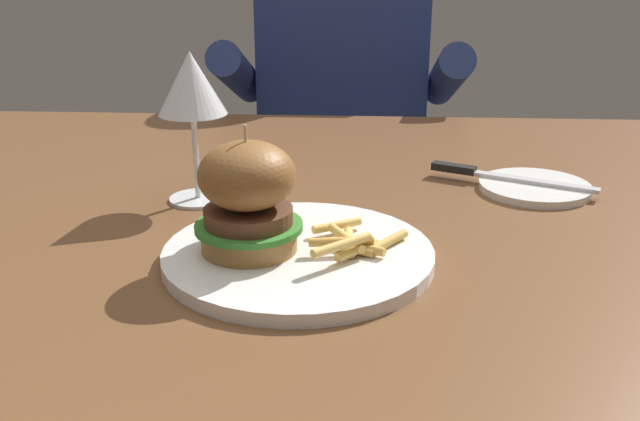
{
  "coord_description": "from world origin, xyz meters",
  "views": [
    {
      "loc": [
        0.09,
        -0.83,
        1.04
      ],
      "look_at": [
        0.04,
        -0.14,
        0.78
      ],
      "focal_mm": 40.0,
      "sensor_mm": 36.0,
      "label": 1
    }
  ],
  "objects_px": {
    "wine_glass": "(192,88)",
    "burger_sandwich": "(248,197)",
    "bread_plate": "(535,187)",
    "diner_person": "(342,164)",
    "table_knife": "(497,175)",
    "main_plate": "(298,255)"
  },
  "relations": [
    {
      "from": "wine_glass",
      "to": "table_knife",
      "type": "height_order",
      "value": "wine_glass"
    },
    {
      "from": "wine_glass",
      "to": "bread_plate",
      "type": "relative_size",
      "value": 1.3
    },
    {
      "from": "burger_sandwich",
      "to": "bread_plate",
      "type": "distance_m",
      "value": 0.42
    },
    {
      "from": "wine_glass",
      "to": "table_knife",
      "type": "relative_size",
      "value": 0.9
    },
    {
      "from": "wine_glass",
      "to": "bread_plate",
      "type": "bearing_deg",
      "value": 7.72
    },
    {
      "from": "main_plate",
      "to": "bread_plate",
      "type": "distance_m",
      "value": 0.37
    },
    {
      "from": "burger_sandwich",
      "to": "table_knife",
      "type": "xyz_separation_m",
      "value": [
        0.29,
        0.26,
        -0.06
      ]
    },
    {
      "from": "bread_plate",
      "to": "diner_person",
      "type": "distance_m",
      "value": 0.76
    },
    {
      "from": "main_plate",
      "to": "table_knife",
      "type": "distance_m",
      "value": 0.35
    },
    {
      "from": "diner_person",
      "to": "burger_sandwich",
      "type": "bearing_deg",
      "value": -93.99
    },
    {
      "from": "bread_plate",
      "to": "wine_glass",
      "type": "bearing_deg",
      "value": -172.28
    },
    {
      "from": "burger_sandwich",
      "to": "bread_plate",
      "type": "height_order",
      "value": "burger_sandwich"
    },
    {
      "from": "wine_glass",
      "to": "burger_sandwich",
      "type": "bearing_deg",
      "value": -63.15
    },
    {
      "from": "burger_sandwich",
      "to": "table_knife",
      "type": "relative_size",
      "value": 0.62
    },
    {
      "from": "main_plate",
      "to": "burger_sandwich",
      "type": "bearing_deg",
      "value": -174.62
    },
    {
      "from": "main_plate",
      "to": "wine_glass",
      "type": "relative_size",
      "value": 1.48
    },
    {
      "from": "table_knife",
      "to": "diner_person",
      "type": "relative_size",
      "value": 0.17
    },
    {
      "from": "burger_sandwich",
      "to": "wine_glass",
      "type": "xyz_separation_m",
      "value": [
        -0.09,
        0.18,
        0.07
      ]
    },
    {
      "from": "burger_sandwich",
      "to": "wine_glass",
      "type": "bearing_deg",
      "value": 116.85
    },
    {
      "from": "main_plate",
      "to": "burger_sandwich",
      "type": "distance_m",
      "value": 0.08
    },
    {
      "from": "bread_plate",
      "to": "main_plate",
      "type": "bearing_deg",
      "value": -140.54
    },
    {
      "from": "table_knife",
      "to": "bread_plate",
      "type": "bearing_deg",
      "value": -24.74
    }
  ]
}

